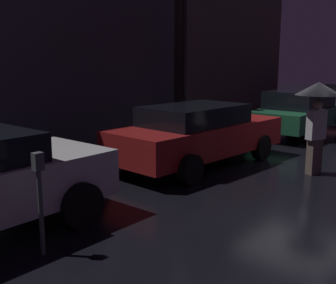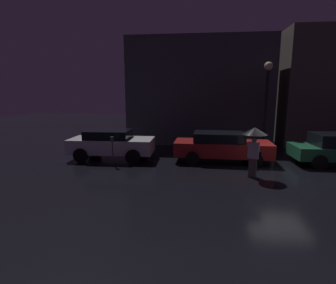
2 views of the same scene
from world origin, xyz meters
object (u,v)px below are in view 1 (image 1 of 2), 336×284
object	(u,v)px
parked_car_red	(198,133)
street_lamp_near	(185,23)
parked_car_green	(301,111)
pedestrian_with_umbrella	(318,103)
parking_meter	(40,193)

from	to	relation	value
parked_car_red	street_lamp_near	size ratio (longest dim) A/B	0.94
parked_car_red	street_lamp_near	world-z (taller)	street_lamp_near
parked_car_green	pedestrian_with_umbrella	xyz separation A→B (m)	(-4.39, -2.29, 0.78)
parked_car_green	parking_meter	bearing A→B (deg)	-175.01
parked_car_red	pedestrian_with_umbrella	distance (m)	2.67
parked_car_green	pedestrian_with_umbrella	bearing A→B (deg)	-154.47
parked_car_green	parking_meter	world-z (taller)	parked_car_green
pedestrian_with_umbrella	street_lamp_near	bearing A→B (deg)	93.65
parked_car_red	pedestrian_with_umbrella	size ratio (longest dim) A/B	2.34
parked_car_red	pedestrian_with_umbrella	xyz separation A→B (m)	(0.99, -2.35, 0.79)
parked_car_red	pedestrian_with_umbrella	world-z (taller)	pedestrian_with_umbrella
parked_car_red	parking_meter	distance (m)	5.10
parking_meter	street_lamp_near	bearing A→B (deg)	26.94
pedestrian_with_umbrella	street_lamp_near	size ratio (longest dim) A/B	0.40
parked_car_green	parking_meter	size ratio (longest dim) A/B	3.44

